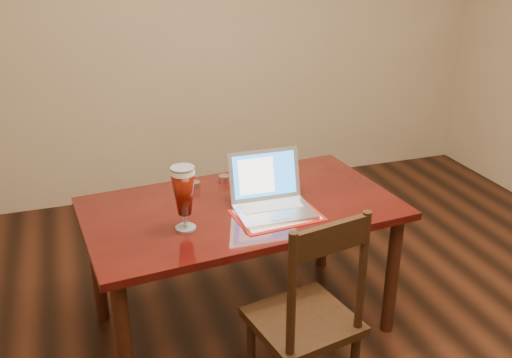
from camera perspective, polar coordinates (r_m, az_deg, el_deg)
name	(u,v)px	position (r m, az deg, el deg)	size (l,w,h in m)	color
dining_table	(241,219)	(2.84, -1.53, -4.01)	(1.59, 0.99, 1.02)	#450C09
dining_chair	(308,319)	(2.48, 5.21, -13.78)	(0.48, 0.46, 0.98)	black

